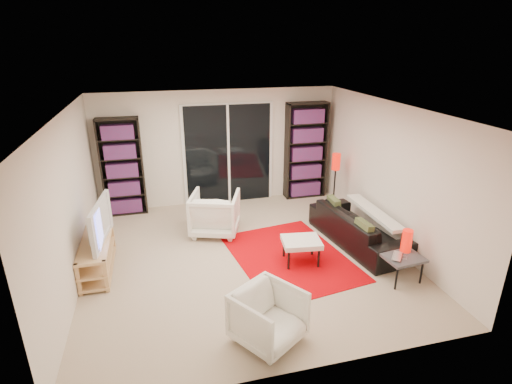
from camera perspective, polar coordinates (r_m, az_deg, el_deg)
The scene contains 20 objects.
floor at distance 6.64m, azimuth -1.46°, elevation -9.19°, with size 5.00×5.00×0.00m, color tan.
wall_back at distance 8.47m, azimuth -5.39°, elevation 6.30°, with size 5.00×0.02×2.40m, color white.
wall_front at distance 3.97m, azimuth 6.72°, elevation -11.76°, with size 5.00×0.02×2.40m, color white.
wall_left at distance 6.11m, azimuth -25.06°, elevation -1.53°, with size 0.02×5.00×2.40m, color white.
wall_right at distance 7.07m, azimuth 18.60°, elevation 2.30°, with size 0.02×5.00×2.40m, color white.
ceiling at distance 5.81m, azimuth -1.69°, elevation 11.72°, with size 5.00×5.00×0.02m, color white.
sliding_door at distance 8.50m, azimuth -3.98°, elevation 5.36°, with size 1.92×0.08×2.16m.
bookshelf_left at distance 8.30m, azimuth -18.56°, elevation 3.36°, with size 0.80×0.30×1.95m.
bookshelf_right at distance 8.84m, azimuth 7.14°, elevation 5.85°, with size 0.90×0.30×2.10m.
tv_stand at distance 6.60m, azimuth -21.74°, elevation -8.41°, with size 0.42×1.31×0.50m.
tv at distance 6.36m, azimuth -22.22°, elevation -4.05°, with size 1.09×0.14×0.63m, color black.
rug at distance 6.64m, azimuth 4.82°, elevation -9.20°, with size 1.69×2.28×0.01m, color #D00007.
sofa at distance 7.14m, azimuth 14.38°, elevation -4.93°, with size 2.02×0.79×0.59m, color black.
armchair_back at distance 7.28m, azimuth -5.88°, elevation -3.02°, with size 0.83×0.85×0.77m, color white.
armchair_front at distance 4.84m, azimuth 1.79°, elevation -17.40°, with size 0.70×0.72×0.66m, color white.
ottoman at distance 6.36m, azimuth 6.50°, elevation -7.21°, with size 0.65×0.56×0.40m.
side_table at distance 6.27m, azimuth 19.96°, elevation -8.72°, with size 0.60×0.60×0.40m.
laptop at distance 6.16m, azimuth 19.91°, elevation -8.74°, with size 0.30×0.19×0.02m, color silver.
table_lamp at distance 6.30m, azimuth 20.73°, elevation -6.52°, with size 0.15×0.15×0.34m, color red.
floor_lamp at distance 8.17m, azimuth 11.32°, elevation 3.31°, with size 0.18×0.18×1.22m.
Camera 1 is at (-1.26, -5.59, 3.34)m, focal length 28.00 mm.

